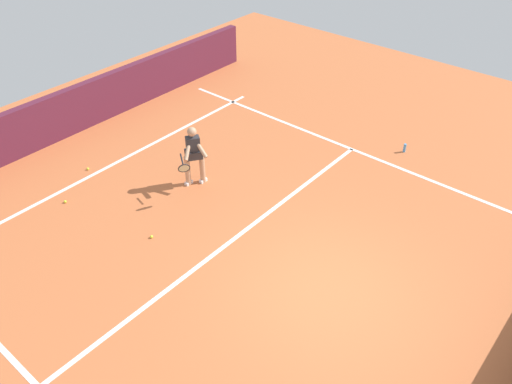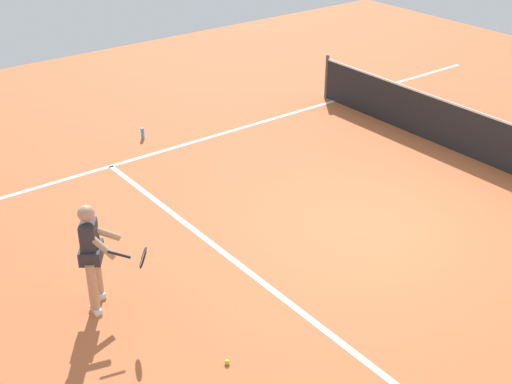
{
  "view_description": "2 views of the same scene",
  "coord_description": "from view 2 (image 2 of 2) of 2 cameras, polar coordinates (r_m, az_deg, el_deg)",
  "views": [
    {
      "loc": [
        6.13,
        3.41,
        7.44
      ],
      "look_at": [
        -0.41,
        -2.11,
        1.09
      ],
      "focal_mm": 36.48,
      "sensor_mm": 36.0,
      "label": 1
    },
    {
      "loc": [
        6.48,
        -7.3,
        5.82
      ],
      "look_at": [
        -0.81,
        -1.76,
        0.91
      ],
      "focal_mm": 48.22,
      "sensor_mm": 36.0,
      "label": 2
    }
  ],
  "objects": [
    {
      "name": "ground_plane",
      "position": [
        11.36,
        9.6,
        -3.07
      ],
      "size": [
        23.84,
        23.84,
        0.0
      ],
      "primitive_type": "plane",
      "color": "#C66638"
    },
    {
      "name": "service_line_marking",
      "position": [
        10.03,
        0.22,
        -7.27
      ],
      "size": [
        9.41,
        0.1,
        0.01
      ],
      "primitive_type": "cube",
      "color": "white",
      "rests_on": "ground"
    },
    {
      "name": "sideline_left_marking",
      "position": [
        14.57,
        -3.76,
        4.59
      ],
      "size": [
        0.1,
        16.34,
        0.01
      ],
      "primitive_type": "cube",
      "color": "white",
      "rests_on": "ground"
    },
    {
      "name": "water_bottle",
      "position": [
        14.6,
        -9.39,
        4.81
      ],
      "size": [
        0.07,
        0.07,
        0.24
      ],
      "primitive_type": "cylinder",
      "color": "#4C9EE5",
      "rests_on": "ground"
    },
    {
      "name": "court_net",
      "position": [
        13.7,
        20.14,
        3.5
      ],
      "size": [
        10.09,
        0.08,
        1.05
      ],
      "color": "#4C4C51",
      "rests_on": "ground"
    },
    {
      "name": "tennis_player",
      "position": [
        9.32,
        -13.34,
        -4.91
      ],
      "size": [
        1.08,
        0.76,
        1.55
      ],
      "color": "tan",
      "rests_on": "ground"
    },
    {
      "name": "tennis_ball_near",
      "position": [
        8.64,
        -2.42,
        -13.91
      ],
      "size": [
        0.07,
        0.07,
        0.07
      ],
      "primitive_type": "sphere",
      "color": "#D1E533",
      "rests_on": "ground"
    }
  ]
}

